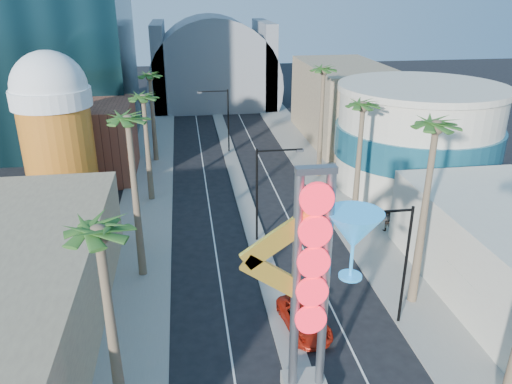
% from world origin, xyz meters
% --- Properties ---
extents(sidewalk_west, '(5.00, 100.00, 0.15)m').
position_xyz_m(sidewalk_west, '(-9.50, 35.00, 0.07)').
color(sidewalk_west, gray).
rests_on(sidewalk_west, ground).
extents(sidewalk_east, '(5.00, 100.00, 0.15)m').
position_xyz_m(sidewalk_east, '(9.50, 35.00, 0.07)').
color(sidewalk_east, gray).
rests_on(sidewalk_east, ground).
extents(median, '(1.60, 84.00, 0.15)m').
position_xyz_m(median, '(0.00, 38.00, 0.07)').
color(median, gray).
rests_on(median, ground).
extents(brick_filler_west, '(10.00, 10.00, 8.00)m').
position_xyz_m(brick_filler_west, '(-16.00, 38.00, 4.00)').
color(brick_filler_west, brown).
rests_on(brick_filler_west, ground).
extents(filler_east, '(10.00, 20.00, 10.00)m').
position_xyz_m(filler_east, '(16.00, 48.00, 5.00)').
color(filler_east, '#8F785C').
rests_on(filler_east, ground).
extents(beer_mug, '(7.00, 7.00, 14.50)m').
position_xyz_m(beer_mug, '(-17.00, 30.00, 7.84)').
color(beer_mug, orange).
rests_on(beer_mug, ground).
extents(turquoise_building, '(16.60, 16.60, 10.60)m').
position_xyz_m(turquoise_building, '(18.00, 30.00, 5.25)').
color(turquoise_building, beige).
rests_on(turquoise_building, ground).
extents(canopy, '(22.00, 16.00, 22.00)m').
position_xyz_m(canopy, '(0.00, 72.00, 4.31)').
color(canopy, slate).
rests_on(canopy, ground).
extents(neon_sign, '(6.53, 2.60, 12.55)m').
position_xyz_m(neon_sign, '(0.82, 2.96, 7.31)').
color(neon_sign, gray).
rests_on(neon_sign, ground).
extents(streetlight_0, '(3.79, 0.25, 8.00)m').
position_xyz_m(streetlight_0, '(0.55, 20.00, 4.88)').
color(streetlight_0, black).
rests_on(streetlight_0, ground).
extents(streetlight_1, '(3.79, 0.25, 8.00)m').
position_xyz_m(streetlight_1, '(-0.55, 44.00, 4.88)').
color(streetlight_1, black).
rests_on(streetlight_1, ground).
extents(streetlight_2, '(3.45, 0.25, 8.00)m').
position_xyz_m(streetlight_2, '(6.72, 8.00, 4.83)').
color(streetlight_2, black).
rests_on(streetlight_2, ground).
extents(palm_0, '(2.40, 2.40, 11.70)m').
position_xyz_m(palm_0, '(-9.00, 2.00, 9.93)').
color(palm_0, brown).
rests_on(palm_0, ground).
extents(palm_1, '(2.40, 2.40, 12.70)m').
position_xyz_m(palm_1, '(-9.00, 16.00, 10.82)').
color(palm_1, brown).
rests_on(palm_1, ground).
extents(palm_2, '(2.40, 2.40, 11.20)m').
position_xyz_m(palm_2, '(-9.00, 30.00, 9.48)').
color(palm_2, brown).
rests_on(palm_2, ground).
extents(palm_3, '(2.40, 2.40, 11.20)m').
position_xyz_m(palm_3, '(-9.00, 42.00, 9.48)').
color(palm_3, brown).
rests_on(palm_3, ground).
extents(palm_5, '(2.40, 2.40, 13.20)m').
position_xyz_m(palm_5, '(9.00, 10.00, 11.27)').
color(palm_5, brown).
rests_on(palm_5, ground).
extents(palm_6, '(2.40, 2.40, 11.70)m').
position_xyz_m(palm_6, '(9.00, 22.00, 9.93)').
color(palm_6, brown).
rests_on(palm_6, ground).
extents(palm_7, '(2.40, 2.40, 12.70)m').
position_xyz_m(palm_7, '(9.00, 34.00, 10.82)').
color(palm_7, brown).
rests_on(palm_7, ground).
extents(red_pickup, '(2.88, 5.20, 1.38)m').
position_xyz_m(red_pickup, '(1.20, 8.30, 0.69)').
color(red_pickup, '#B11E0D').
rests_on(red_pickup, ground).
extents(pedestrian_b, '(0.96, 0.77, 1.89)m').
position_xyz_m(pedestrian_b, '(11.19, 20.04, 1.09)').
color(pedestrian_b, gray).
rests_on(pedestrian_b, sidewalk_east).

